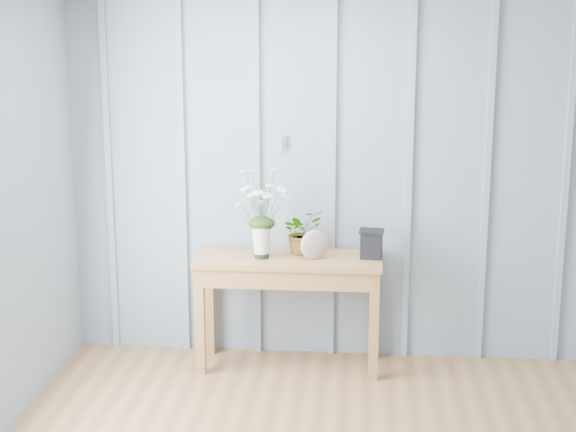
# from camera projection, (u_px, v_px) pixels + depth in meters

# --- Properties ---
(room_shell) EXTENTS (4.00, 4.50, 2.50)m
(room_shell) POSITION_uv_depth(u_px,v_px,m) (375.00, 75.00, 4.31)
(room_shell) COLOR #8191A0
(room_shell) RESTS_ON ground
(sideboard) EXTENTS (1.20, 0.45, 0.75)m
(sideboard) POSITION_uv_depth(u_px,v_px,m) (289.00, 273.00, 5.71)
(sideboard) COLOR #9C6B37
(sideboard) RESTS_ON ground
(daisy_vase) EXTENTS (0.42, 0.32, 0.59)m
(daisy_vase) POSITION_uv_depth(u_px,v_px,m) (261.00, 202.00, 5.57)
(daisy_vase) COLOR black
(daisy_vase) RESTS_ON sideboard
(spider_plant) EXTENTS (0.34, 0.34, 0.29)m
(spider_plant) POSITION_uv_depth(u_px,v_px,m) (302.00, 232.00, 5.73)
(spider_plant) COLOR #193610
(spider_plant) RESTS_ON sideboard
(felt_disc_vessel) EXTENTS (0.20, 0.13, 0.19)m
(felt_disc_vessel) POSITION_uv_depth(u_px,v_px,m) (315.00, 245.00, 5.59)
(felt_disc_vessel) COLOR #7E4750
(felt_disc_vessel) RESTS_ON sideboard
(carved_box) EXTENTS (0.16, 0.13, 0.19)m
(carved_box) POSITION_uv_depth(u_px,v_px,m) (371.00, 244.00, 5.62)
(carved_box) COLOR black
(carved_box) RESTS_ON sideboard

